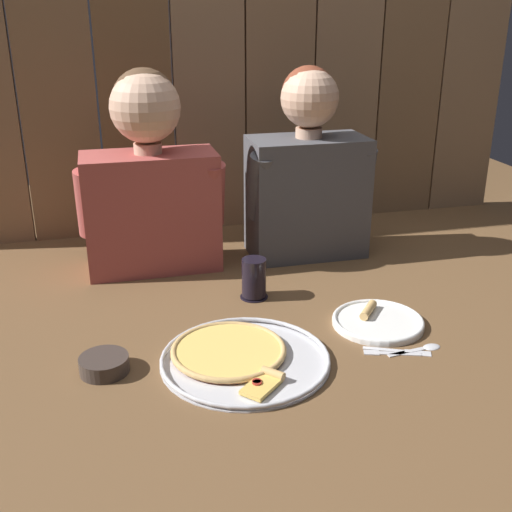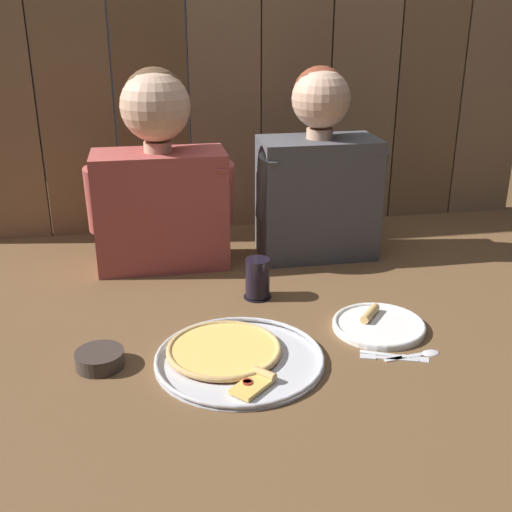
# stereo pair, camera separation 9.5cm
# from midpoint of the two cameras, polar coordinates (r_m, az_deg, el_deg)

# --- Properties ---
(ground_plane) EXTENTS (3.20, 3.20, 0.00)m
(ground_plane) POSITION_cam_midpoint_polar(r_m,az_deg,el_deg) (1.51, 3.62, -7.71)
(ground_plane) COLOR brown
(pizza_tray) EXTENTS (0.38, 0.38, 0.03)m
(pizza_tray) POSITION_cam_midpoint_polar(r_m,az_deg,el_deg) (1.43, -0.15, -9.05)
(pizza_tray) COLOR silver
(pizza_tray) RESTS_ON ground
(dinner_plate) EXTENTS (0.23, 0.23, 0.03)m
(dinner_plate) POSITION_cam_midpoint_polar(r_m,az_deg,el_deg) (1.59, 12.78, -6.16)
(dinner_plate) COLOR white
(dinner_plate) RESTS_ON ground
(drinking_glass) EXTENTS (0.08, 0.08, 0.11)m
(drinking_glass) POSITION_cam_midpoint_polar(r_m,az_deg,el_deg) (1.69, 1.84, -2.10)
(drinking_glass) COLOR black
(drinking_glass) RESTS_ON ground
(dipping_bowl) EXTENTS (0.11, 0.11, 0.04)m
(dipping_bowl) POSITION_cam_midpoint_polar(r_m,az_deg,el_deg) (1.43, -12.19, -9.09)
(dipping_bowl) COLOR #3D332D
(dipping_bowl) RESTS_ON ground
(table_fork) EXTENTS (0.13, 0.06, 0.01)m
(table_fork) POSITION_cam_midpoint_polar(r_m,az_deg,el_deg) (1.47, 13.59, -9.00)
(table_fork) COLOR silver
(table_fork) RESTS_ON ground
(table_knife) EXTENTS (0.15, 0.08, 0.01)m
(table_knife) POSITION_cam_midpoint_polar(r_m,az_deg,el_deg) (1.49, 14.35, -8.80)
(table_knife) COLOR silver
(table_knife) RESTS_ON ground
(table_spoon) EXTENTS (0.14, 0.04, 0.01)m
(table_spoon) POSITION_cam_midpoint_polar(r_m,az_deg,el_deg) (1.51, 16.65, -8.51)
(table_spoon) COLOR silver
(table_spoon) RESTS_ON ground
(diner_left) EXTENTS (0.42, 0.21, 0.59)m
(diner_left) POSITION_cam_midpoint_polar(r_m,az_deg,el_deg) (1.86, -7.35, 7.37)
(diner_left) COLOR #AD4C47
(diner_left) RESTS_ON ground
(diner_right) EXTENTS (0.39, 0.20, 0.58)m
(diner_right) POSITION_cam_midpoint_polar(r_m,az_deg,el_deg) (1.94, 7.10, 7.48)
(diner_right) COLOR #4C4C51
(diner_right) RESTS_ON ground
(wooden_backdrop_wall) EXTENTS (2.19, 0.03, 1.32)m
(wooden_backdrop_wall) POSITION_cam_midpoint_polar(r_m,az_deg,el_deg) (2.16, -1.65, 19.61)
(wooden_backdrop_wall) COLOR brown
(wooden_backdrop_wall) RESTS_ON ground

